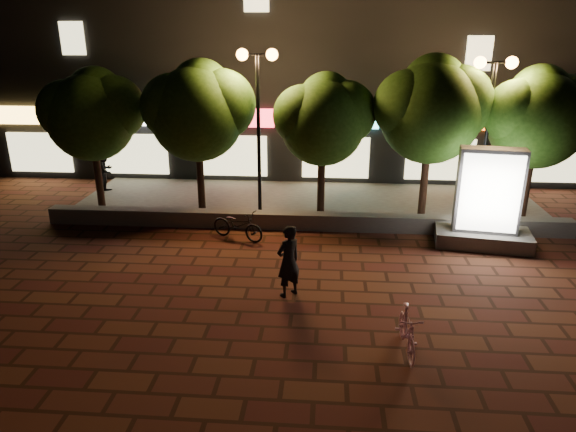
# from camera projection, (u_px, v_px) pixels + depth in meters

# --- Properties ---
(ground) EXTENTS (80.00, 80.00, 0.00)m
(ground) POSITION_uv_depth(u_px,v_px,m) (295.00, 289.00, 12.09)
(ground) COLOR #572C1B
(ground) RESTS_ON ground
(retaining_wall) EXTENTS (16.00, 0.45, 0.50)m
(retaining_wall) POSITION_uv_depth(u_px,v_px,m) (303.00, 221.00, 15.76)
(retaining_wall) COLOR slate
(retaining_wall) RESTS_ON ground
(sidewalk) EXTENTS (16.00, 5.00, 0.08)m
(sidewalk) POSITION_uv_depth(u_px,v_px,m) (307.00, 202.00, 18.18)
(sidewalk) COLOR slate
(sidewalk) RESTS_ON ground
(building_block) EXTENTS (28.00, 8.12, 11.30)m
(building_block) POSITION_uv_depth(u_px,v_px,m) (315.00, 50.00, 22.60)
(building_block) COLOR black
(building_block) RESTS_ON ground
(tree_far_left) EXTENTS (3.36, 2.80, 4.63)m
(tree_far_left) POSITION_uv_depth(u_px,v_px,m) (92.00, 112.00, 16.62)
(tree_far_left) COLOR black
(tree_far_left) RESTS_ON sidewalk
(tree_left) EXTENTS (3.60, 3.00, 4.89)m
(tree_left) POSITION_uv_depth(u_px,v_px,m) (199.00, 108.00, 16.31)
(tree_left) COLOR black
(tree_left) RESTS_ON sidewalk
(tree_mid) EXTENTS (3.24, 2.70, 4.50)m
(tree_mid) POSITION_uv_depth(u_px,v_px,m) (324.00, 117.00, 16.10)
(tree_mid) COLOR black
(tree_mid) RESTS_ON sidewalk
(tree_right) EXTENTS (3.72, 3.10, 5.07)m
(tree_right) POSITION_uv_depth(u_px,v_px,m) (432.00, 106.00, 15.74)
(tree_right) COLOR black
(tree_right) RESTS_ON sidewalk
(tree_far_right) EXTENTS (3.48, 2.90, 4.76)m
(tree_far_right) POSITION_uv_depth(u_px,v_px,m) (539.00, 114.00, 15.57)
(tree_far_right) COLOR black
(tree_far_right) RESTS_ON sidewalk
(street_lamp_left) EXTENTS (1.26, 0.36, 5.18)m
(street_lamp_left) POSITION_uv_depth(u_px,v_px,m) (258.00, 91.00, 15.73)
(street_lamp_left) COLOR black
(street_lamp_left) RESTS_ON sidewalk
(street_lamp_right) EXTENTS (1.26, 0.36, 4.98)m
(street_lamp_right) POSITION_uv_depth(u_px,v_px,m) (491.00, 97.00, 15.26)
(street_lamp_right) COLOR black
(street_lamp_right) RESTS_ON sidewalk
(ad_kiosk) EXTENTS (2.74, 1.66, 2.79)m
(ad_kiosk) POSITION_uv_depth(u_px,v_px,m) (486.00, 207.00, 14.26)
(ad_kiosk) COLOR slate
(ad_kiosk) RESTS_ON ground
(scooter_pink) EXTENTS (0.47, 1.47, 0.87)m
(scooter_pink) POSITION_uv_depth(u_px,v_px,m) (407.00, 331.00, 9.60)
(scooter_pink) COLOR #E49BBB
(scooter_pink) RESTS_ON ground
(rider) EXTENTS (0.74, 0.72, 1.71)m
(rider) POSITION_uv_depth(u_px,v_px,m) (288.00, 261.00, 11.55)
(rider) COLOR black
(rider) RESTS_ON ground
(scooter_parked) EXTENTS (1.77, 1.21, 0.88)m
(scooter_parked) POSITION_uv_depth(u_px,v_px,m) (238.00, 225.00, 14.89)
(scooter_parked) COLOR black
(scooter_parked) RESTS_ON ground
(pedestrian) EXTENTS (0.70, 0.85, 1.60)m
(pedestrian) POSITION_uv_depth(u_px,v_px,m) (105.00, 171.00, 18.99)
(pedestrian) COLOR black
(pedestrian) RESTS_ON sidewalk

